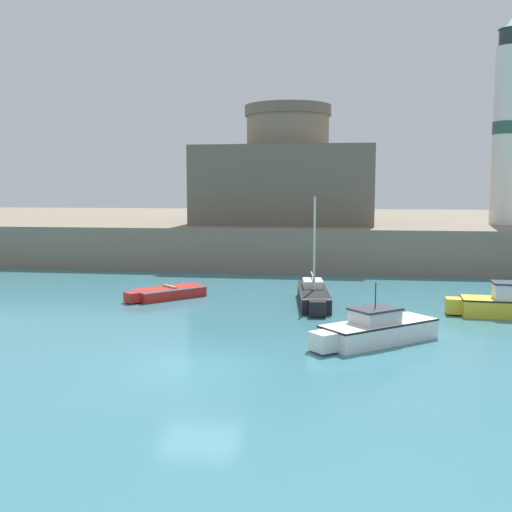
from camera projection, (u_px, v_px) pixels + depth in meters
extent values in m
plane|color=teal|center=(199.00, 366.00, 18.66)|extent=(200.00, 200.00, 0.00)
cube|color=gray|center=(297.00, 230.00, 58.43)|extent=(120.00, 40.00, 2.90)
cube|color=red|center=(170.00, 293.00, 30.16)|extent=(3.42, 3.49, 0.56)
cube|color=red|center=(132.00, 297.00, 28.89)|extent=(0.94, 0.94, 0.47)
cube|color=white|center=(170.00, 288.00, 30.14)|extent=(3.45, 3.53, 0.07)
cube|color=#997F5B|center=(170.00, 286.00, 30.13)|extent=(0.96, 0.92, 0.08)
cube|color=black|center=(202.00, 288.00, 31.32)|extent=(0.28, 0.28, 0.36)
cube|color=black|center=(313.00, 296.00, 28.59)|extent=(1.87, 5.23, 0.74)
cube|color=black|center=(317.00, 308.00, 25.76)|extent=(0.78, 0.67, 0.63)
cube|color=white|center=(313.00, 290.00, 28.56)|extent=(1.89, 5.28, 0.07)
cylinder|color=silver|center=(314.00, 244.00, 27.93)|extent=(0.10, 0.10, 4.39)
cylinder|color=silver|center=(313.00, 275.00, 29.13)|extent=(0.34, 2.30, 0.08)
cube|color=silver|center=(313.00, 283.00, 29.04)|extent=(1.08, 1.63, 0.36)
cube|color=white|center=(379.00, 332.00, 21.48)|extent=(4.37, 4.04, 0.74)
cube|color=white|center=(323.00, 342.00, 20.12)|extent=(1.06, 1.08, 0.63)
cube|color=black|center=(379.00, 323.00, 21.44)|extent=(4.42, 4.08, 0.07)
cube|color=silver|center=(375.00, 316.00, 21.29)|extent=(1.92, 1.88, 0.46)
cube|color=#2D333D|center=(375.00, 309.00, 21.26)|extent=(2.08, 2.02, 0.08)
cylinder|color=black|center=(376.00, 295.00, 21.21)|extent=(0.04, 0.04, 0.90)
cube|color=yellow|center=(454.00, 305.00, 26.29)|extent=(0.73, 0.87, 0.66)
cube|color=#685E4F|center=(287.00, 186.00, 47.39)|extent=(12.99, 12.99, 5.66)
cylinder|color=gray|center=(288.00, 170.00, 47.25)|extent=(6.43, 6.43, 8.23)
cylinder|color=#685E4F|center=(288.00, 111.00, 46.75)|extent=(6.75, 6.75, 0.80)
cylinder|color=silver|center=(507.00, 137.00, 43.02)|extent=(2.00, 2.00, 12.61)
cylinder|color=#2D5647|center=(507.00, 128.00, 42.95)|extent=(2.06, 2.06, 0.90)
cylinder|color=#262D33|center=(512.00, 38.00, 42.25)|extent=(1.70, 1.70, 1.20)
cone|color=#2D5647|center=(512.00, 23.00, 42.14)|extent=(1.90, 1.90, 0.80)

